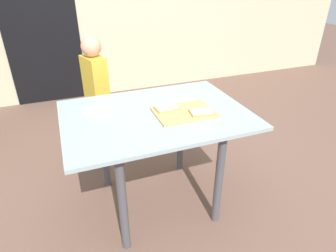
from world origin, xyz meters
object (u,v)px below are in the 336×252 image
Objects in this scene: pizza_slice_far_left at (167,108)px; pizza_slice_near_right at (202,112)px; cutting_board at (184,112)px; plate_white_right at (184,104)px; dining_table at (156,127)px; plate_white_left at (98,112)px; child_left at (97,92)px.

pizza_slice_near_right is (0.19, -0.14, 0.00)m from pizza_slice_far_left.
cutting_board is 0.14m from plate_white_right.
dining_table is at bearing 152.90° from pizza_slice_near_right.
pizza_slice_far_left is 0.81× the size of plate_white_left.
plate_white_left is 0.17× the size of child_left.
pizza_slice_far_left and pizza_slice_near_right have the same top height.
child_left is at bearing 108.39° from dining_table.
cutting_board reaches higher than dining_table.
dining_table is 0.33m from pizza_slice_near_right.
plate_white_right is (0.23, 0.05, 0.11)m from dining_table.
pizza_slice_near_right is at bearing -35.81° from pizza_slice_far_left.
pizza_slice_near_right is 0.86× the size of plate_white_left.
plate_white_right is (-0.04, 0.19, -0.02)m from pizza_slice_near_right.
dining_table is 6.21× the size of plate_white_right.
plate_white_left is 1.00× the size of plate_white_right.
pizza_slice_far_left is at bearing -0.98° from dining_table.
pizza_slice_far_left is 0.16m from plate_white_right.
plate_white_right is (0.05, 0.12, -0.00)m from cutting_board.
pizza_slice_near_right is 0.69m from plate_white_left.
dining_table is 0.87m from child_left.
child_left is at bearing 116.68° from cutting_board.
child_left reaches higher than cutting_board.
plate_white_left reaches higher than dining_table.
pizza_slice_near_right reaches higher than plate_white_right.
plate_white_right is at bearing 102.30° from pizza_slice_near_right.
cutting_board is 2.45× the size of pizza_slice_far_left.
cutting_board reaches higher than plate_white_right.
pizza_slice_near_right is at bearing -77.70° from plate_white_right.
pizza_slice_far_left reaches higher than plate_white_left.
pizza_slice_far_left is at bearing 143.83° from cutting_board.
plate_white_left is (-0.36, 0.15, 0.11)m from dining_table.
child_left reaches higher than pizza_slice_far_left.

